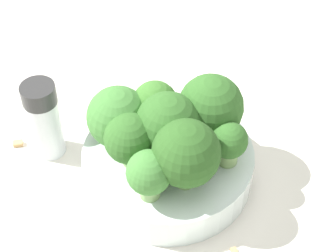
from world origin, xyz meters
TOP-DOWN VIEW (x-y plane):
  - ground_plane at (0.00, 0.00)m, footprint 3.00×3.00m
  - bowl at (0.00, 0.00)m, footprint 0.16×0.16m
  - broccoli_floret_0 at (0.03, 0.03)m, footprint 0.06×0.06m
  - broccoli_floret_1 at (-0.05, 0.01)m, footprint 0.06×0.06m
  - broccoli_floret_2 at (0.00, 0.00)m, footprint 0.06×0.06m
  - broccoli_floret_3 at (-0.02, 0.02)m, footprint 0.04×0.04m
  - broccoli_floret_4 at (-0.01, -0.05)m, footprint 0.04×0.04m
  - broccoli_floret_5 at (-0.03, -0.02)m, footprint 0.04×0.04m
  - broccoli_floret_6 at (0.02, -0.03)m, footprint 0.06×0.06m
  - broccoli_floret_7 at (0.05, -0.00)m, footprint 0.03×0.03m
  - pepper_shaker at (-0.12, 0.01)m, footprint 0.03×0.03m
  - almond_crumb_0 at (-0.15, 0.01)m, footprint 0.01×0.01m
  - almond_crumb_1 at (0.07, -0.07)m, footprint 0.01×0.01m
  - almond_crumb_3 at (0.04, 0.08)m, footprint 0.01×0.01m

SIDE VIEW (x-z plane):
  - ground_plane at x=0.00m, z-range 0.00..0.00m
  - almond_crumb_3 at x=0.04m, z-range 0.00..0.01m
  - almond_crumb_1 at x=0.07m, z-range 0.00..0.01m
  - almond_crumb_0 at x=-0.15m, z-range 0.00..0.01m
  - bowl at x=0.00m, z-range 0.00..0.03m
  - pepper_shaker at x=-0.12m, z-range 0.00..0.08m
  - broccoli_floret_7 at x=0.05m, z-range 0.04..0.08m
  - broccoli_floret_4 at x=-0.01m, z-range 0.04..0.08m
  - broccoli_floret_1 at x=-0.05m, z-range 0.03..0.09m
  - broccoli_floret_5 at x=-0.03m, z-range 0.04..0.09m
  - broccoli_floret_3 at x=-0.02m, z-range 0.04..0.09m
  - broccoli_floret_2 at x=0.00m, z-range 0.04..0.10m
  - broccoli_floret_0 at x=0.03m, z-range 0.04..0.10m
  - broccoli_floret_6 at x=0.02m, z-range 0.04..0.11m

